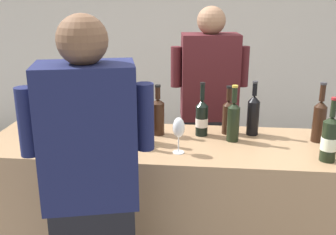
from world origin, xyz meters
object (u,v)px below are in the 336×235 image
(wine_bottle_6, at_px, (111,121))
(person_guest, at_px, (93,215))
(wine_bottle_3, at_px, (41,110))
(wine_bottle_10, at_px, (319,119))
(wine_bottle_1, at_px, (202,117))
(wine_bottle_8, at_px, (158,115))
(wine_bottle_0, at_px, (329,139))
(wine_bottle_7, at_px, (253,114))
(wine_bottle_4, at_px, (123,125))
(wine_bottle_9, at_px, (228,115))
(person_server, at_px, (208,126))
(wine_bottle_2, at_px, (141,122))
(wine_bottle_5, at_px, (233,120))
(wine_glass, at_px, (179,129))

(wine_bottle_6, xyz_separation_m, person_guest, (0.06, -0.64, -0.24))
(wine_bottle_3, distance_m, wine_bottle_10, 1.68)
(wine_bottle_1, relative_size, wine_bottle_8, 1.06)
(wine_bottle_0, relative_size, person_guest, 0.20)
(wine_bottle_7, xyz_separation_m, person_guest, (-0.77, -0.82, -0.25))
(wine_bottle_4, distance_m, wine_bottle_10, 1.13)
(wine_bottle_7, xyz_separation_m, wine_bottle_8, (-0.58, -0.06, -0.01))
(wine_bottle_6, height_order, wine_bottle_9, wine_bottle_6)
(wine_bottle_0, bearing_deg, person_server, 124.85)
(wine_bottle_1, height_order, wine_bottle_2, wine_bottle_1)
(wine_bottle_2, distance_m, wine_bottle_5, 0.54)
(wine_bottle_9, bearing_deg, person_server, 102.87)
(wine_bottle_3, distance_m, wine_bottle_6, 0.49)
(wine_bottle_5, bearing_deg, wine_glass, -144.14)
(wine_bottle_9, bearing_deg, wine_bottle_10, -9.03)
(wine_bottle_4, height_order, person_guest, person_guest)
(wine_bottle_9, bearing_deg, wine_bottle_0, -36.00)
(wine_bottle_2, bearing_deg, wine_bottle_4, -144.52)
(wine_bottle_1, bearing_deg, wine_bottle_7, 8.17)
(wine_glass, bearing_deg, wine_bottle_0, -1.72)
(wine_bottle_0, distance_m, wine_bottle_5, 0.54)
(wine_bottle_4, distance_m, person_guest, 0.60)
(wine_bottle_1, bearing_deg, wine_bottle_0, -25.60)
(wine_bottle_8, bearing_deg, wine_bottle_3, -179.29)
(wine_bottle_9, relative_size, wine_glass, 1.49)
(wine_bottle_6, height_order, wine_bottle_7, wine_bottle_7)
(wine_bottle_0, distance_m, wine_bottle_3, 1.69)
(wine_bottle_0, height_order, person_guest, person_guest)
(wine_bottle_1, distance_m, person_server, 0.63)
(wine_bottle_2, height_order, wine_bottle_6, wine_bottle_2)
(wine_bottle_10, relative_size, person_guest, 0.20)
(wine_bottle_2, relative_size, wine_bottle_9, 1.06)
(wine_bottle_5, bearing_deg, wine_bottle_3, 177.35)
(wine_bottle_3, height_order, wine_bottle_7, wine_bottle_3)
(wine_bottle_8, bearing_deg, person_server, 62.72)
(wine_bottle_0, distance_m, wine_glass, 0.78)
(wine_bottle_3, height_order, wine_bottle_5, wine_bottle_3)
(wine_bottle_2, height_order, wine_bottle_8, wine_bottle_2)
(wine_bottle_3, height_order, wine_bottle_4, wine_bottle_3)
(wine_bottle_4, distance_m, wine_bottle_8, 0.27)
(wine_bottle_8, relative_size, wine_bottle_9, 1.03)
(wine_bottle_3, xyz_separation_m, wine_bottle_5, (1.19, -0.06, -0.00))
(wine_bottle_8, height_order, wine_bottle_9, wine_bottle_8)
(wine_bottle_9, bearing_deg, wine_bottle_4, -155.92)
(wine_bottle_9, relative_size, wine_bottle_10, 0.85)
(wine_bottle_0, height_order, wine_bottle_1, wine_bottle_0)
(wine_bottle_3, distance_m, wine_bottle_5, 1.19)
(wine_bottle_6, bearing_deg, wine_bottle_3, 166.62)
(wine_bottle_8, distance_m, person_guest, 0.82)
(wine_bottle_2, bearing_deg, wine_bottle_3, 168.64)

